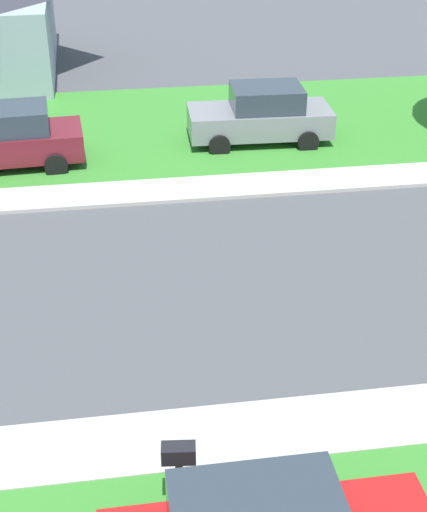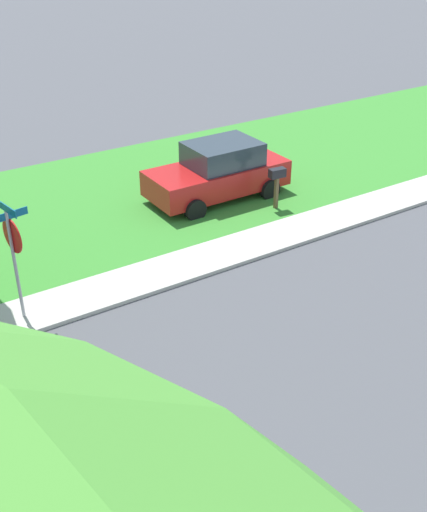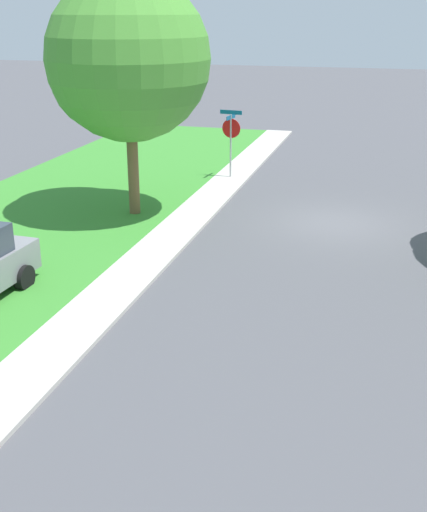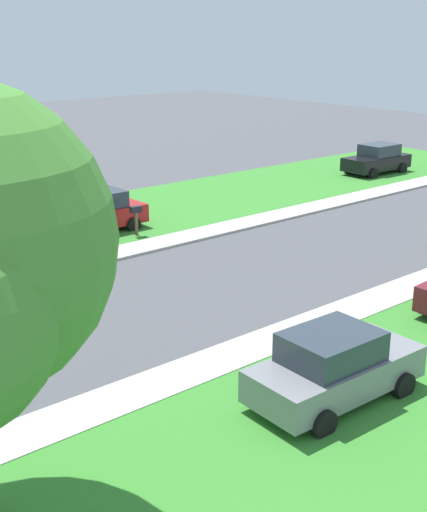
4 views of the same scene
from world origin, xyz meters
TOP-DOWN VIEW (x-y plane):
  - sidewalk_east at (4.70, 12.00)m, footprint 1.40×56.00m
  - lawn_east at (9.40, 12.00)m, footprint 8.00×56.00m
  - sidewalk_west at (-4.70, 12.00)m, footprint 1.40×56.00m
  - car_maroon_across_road at (7.06, 16.13)m, footprint 2.23×4.40m
  - car_grey_behind_trees at (7.85, 8.66)m, footprint 2.16×4.36m
  - mailbox at (-6.12, 12.70)m, footprint 0.29×0.50m

SIDE VIEW (x-z plane):
  - lawn_east at x=9.40m, z-range 0.00..0.08m
  - sidewalk_east at x=4.70m, z-range 0.00..0.10m
  - sidewalk_west at x=-4.70m, z-range 0.00..0.10m
  - car_maroon_across_road at x=7.06m, z-range -0.01..1.75m
  - car_grey_behind_trees at x=7.85m, z-range -0.01..1.75m
  - mailbox at x=-6.12m, z-range 0.35..1.66m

